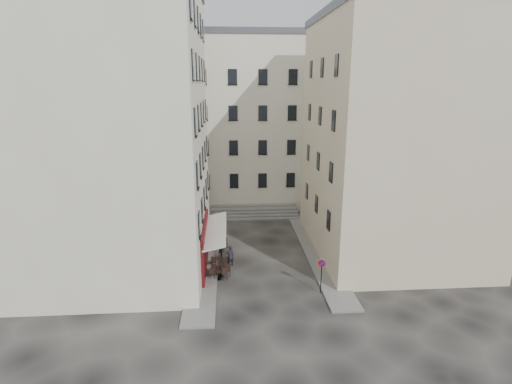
{
  "coord_description": "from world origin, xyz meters",
  "views": [
    {
      "loc": [
        -2.56,
        -26.82,
        13.4
      ],
      "look_at": [
        -0.39,
        4.0,
        4.96
      ],
      "focal_mm": 28.0,
      "sensor_mm": 36.0,
      "label": 1
    }
  ],
  "objects": [
    {
      "name": "bistro_table_d",
      "position": [
        -3.36,
        3.62,
        0.44
      ],
      "size": [
        1.21,
        0.57,
        0.85
      ],
      "color": "black",
      "rests_on": "ground"
    },
    {
      "name": "pedestrian",
      "position": [
        -2.56,
        0.98,
        0.82
      ],
      "size": [
        0.69,
        0.57,
        1.64
      ],
      "primitive_type": "imported",
      "rotation": [
        0.0,
        0.0,
        3.48
      ],
      "color": "black",
      "rests_on": "ground"
    },
    {
      "name": "bistro_table_c",
      "position": [
        -3.38,
        0.84,
        0.45
      ],
      "size": [
        1.24,
        0.58,
        0.87
      ],
      "color": "black",
      "rests_on": "ground"
    },
    {
      "name": "bistro_table_e",
      "position": [
        -3.36,
        4.93,
        0.41
      ],
      "size": [
        1.15,
        0.54,
        0.81
      ],
      "color": "black",
      "rests_on": "ground"
    },
    {
      "name": "bistro_table_b",
      "position": [
        -3.24,
        -0.64,
        0.5
      ],
      "size": [
        1.39,
        0.65,
        0.97
      ],
      "color": "black",
      "rests_on": "ground"
    },
    {
      "name": "building_left",
      "position": [
        -10.5,
        3.0,
        10.31
      ],
      "size": [
        12.2,
        16.2,
        20.6
      ],
      "color": "beige",
      "rests_on": "ground"
    },
    {
      "name": "building_back",
      "position": [
        -1.0,
        19.0,
        9.31
      ],
      "size": [
        18.2,
        10.2,
        18.6
      ],
      "color": "beige",
      "rests_on": "ground"
    },
    {
      "name": "bistro_table_a",
      "position": [
        -3.39,
        -1.15,
        0.46
      ],
      "size": [
        1.28,
        0.6,
        0.9
      ],
      "color": "black",
      "rests_on": "ground"
    },
    {
      "name": "sidewalk_right",
      "position": [
        4.5,
        3.0,
        0.06
      ],
      "size": [
        2.0,
        18.0,
        0.12
      ],
      "primitive_type": "cube",
      "color": "slate",
      "rests_on": "ground"
    },
    {
      "name": "building_right",
      "position": [
        10.5,
        3.5,
        9.31
      ],
      "size": [
        12.2,
        14.2,
        18.6
      ],
      "color": "beige",
      "rests_on": "ground"
    },
    {
      "name": "ground",
      "position": [
        0.0,
        0.0,
        0.0
      ],
      "size": [
        90.0,
        90.0,
        0.0
      ],
      "primitive_type": "plane",
      "color": "black",
      "rests_on": "ground"
    },
    {
      "name": "stone_steps",
      "position": [
        0.0,
        12.57,
        0.4
      ],
      "size": [
        9.0,
        3.15,
        0.8
      ],
      "color": "slate",
      "rests_on": "ground"
    },
    {
      "name": "bollard_mid",
      "position": [
        -3.25,
        2.5,
        0.53
      ],
      "size": [
        0.12,
        0.12,
        0.98
      ],
      "color": "black",
      "rests_on": "ground"
    },
    {
      "name": "sidewalk_left",
      "position": [
        -4.5,
        4.0,
        0.06
      ],
      "size": [
        2.0,
        22.0,
        0.12
      ],
      "primitive_type": "cube",
      "color": "slate",
      "rests_on": "ground"
    },
    {
      "name": "bollard_far",
      "position": [
        -3.25,
        6.0,
        0.53
      ],
      "size": [
        0.12,
        0.12,
        0.98
      ],
      "color": "black",
      "rests_on": "ground"
    },
    {
      "name": "cafe_storefront",
      "position": [
        -4.32,
        1.0,
        1.88
      ],
      "size": [
        1.74,
        7.3,
        3.5
      ],
      "color": "#42090F",
      "rests_on": "ground"
    },
    {
      "name": "bollard_near",
      "position": [
        -3.25,
        -1.0,
        0.53
      ],
      "size": [
        0.12,
        0.12,
        0.98
      ],
      "color": "black",
      "rests_on": "ground"
    },
    {
      "name": "no_parking_sign",
      "position": [
        3.37,
        -3.47,
        1.71
      ],
      "size": [
        0.53,
        0.22,
        2.42
      ],
      "rotation": [
        0.0,
        0.0,
        -0.35
      ],
      "color": "black",
      "rests_on": "ground"
    }
  ]
}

